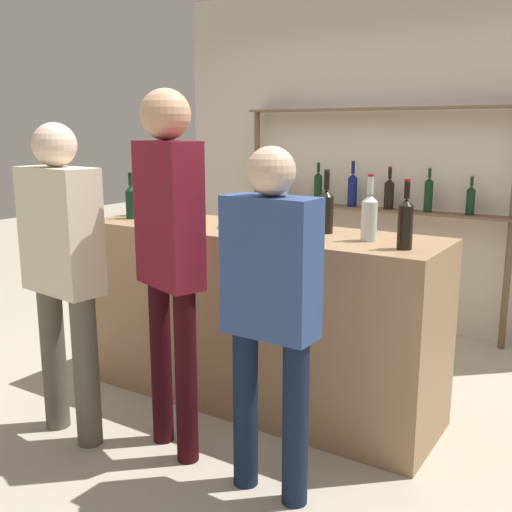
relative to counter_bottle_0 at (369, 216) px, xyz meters
The scene contains 15 objects.
ground_plane 1.38m from the counter_bottle_0, behind, with size 16.00×16.00×0.00m, color #B2A893.
bar_counter 0.96m from the counter_bottle_0, behind, with size 2.18×0.65×1.06m, color #997551.
back_wall 2.06m from the counter_bottle_0, 109.76° to the left, with size 3.78×0.12×2.80m, color beige.
back_shelf 1.88m from the counter_bottle_0, 111.80° to the left, with size 2.25×0.18×1.80m.
counter_bottle_0 is the anchor object (origin of this frame).
counter_bottle_1 1.65m from the counter_bottle_0, behind, with size 0.09×0.09×0.32m.
counter_bottle_2 0.31m from the counter_bottle_0, 161.72° to the left, with size 0.08×0.08×0.35m.
counter_bottle_3 0.26m from the counter_bottle_0, 26.84° to the right, with size 0.07×0.07×0.34m.
counter_bottle_4 1.32m from the counter_bottle_0, behind, with size 0.07×0.07×0.35m.
counter_bottle_5 1.60m from the counter_bottle_0, behind, with size 0.07×0.07×0.30m.
wine_glass 0.53m from the counter_bottle_0, 167.22° to the left, with size 0.08×0.08×0.14m.
ice_bucket 0.76m from the counter_bottle_0, behind, with size 0.19×0.19×0.20m.
customer_center 1.03m from the counter_bottle_0, 135.43° to the right, with size 0.42×0.29×1.82m.
customer_right 0.83m from the counter_bottle_0, 98.98° to the right, with size 0.41×0.21×1.57m.
customer_left 1.59m from the counter_bottle_0, 145.53° to the right, with size 0.49×0.26×1.66m.
Camera 1 is at (1.84, -2.89, 1.63)m, focal length 42.00 mm.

